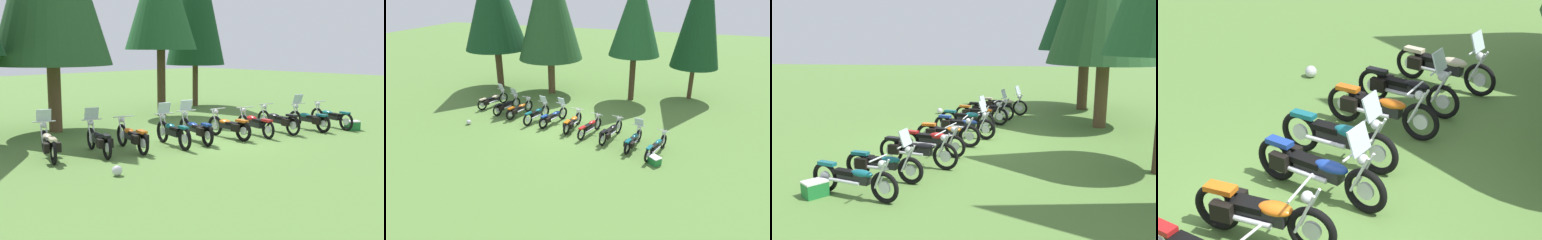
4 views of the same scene
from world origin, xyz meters
The scene contains 13 objects.
ground_plane centered at (0.00, 0.00, 0.00)m, with size 80.00×80.00×0.00m, color #547A38.
motorcycle_0 centered at (-5.46, 1.43, 0.47)m, with size 1.04×2.28×1.37m.
motorcycle_1 centered at (-4.10, 0.89, 0.45)m, with size 0.90×2.19×1.36m.
motorcycle_2 centered at (-3.05, 0.60, 0.45)m, with size 0.90×2.27×1.02m.
motorcycle_3 centered at (-1.69, 0.24, 0.48)m, with size 0.83×2.23×1.38m.
motorcycle_4 centered at (-0.66, 0.21, 0.46)m, with size 1.04×2.33×1.37m.
motorcycle_5 centered at (0.65, -0.16, 0.44)m, with size 0.74×2.18×1.02m.
motorcycle_6 centered at (1.74, -0.42, 0.45)m, with size 0.90×2.18×0.99m.
motorcycle_7 centered at (2.92, -0.63, 0.46)m, with size 0.93×2.38×1.03m.
motorcycle_8 centered at (4.18, -1.17, 0.44)m, with size 0.83×2.13×1.35m.
motorcycle_9 centered at (5.31, -1.44, 0.44)m, with size 0.90×2.28×1.01m.
picnic_cooler centered at (5.37, -2.35, 0.18)m, with size 0.64×0.62×0.37m.
dropped_helmet centered at (-5.16, -1.49, 0.13)m, with size 0.27×0.27×0.27m, color silver.
Camera 3 is at (13.60, 2.09, 3.49)m, focal length 38.42 mm.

